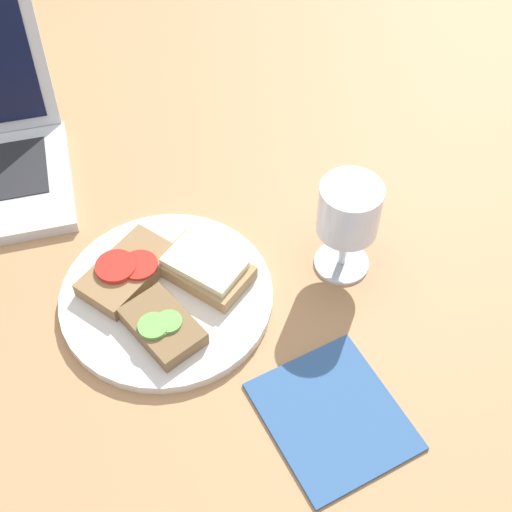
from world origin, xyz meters
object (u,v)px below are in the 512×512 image
at_px(napkin, 333,416).
at_px(wine_glass, 349,214).
at_px(plate, 167,296).
at_px(sandwich_with_tomato, 128,270).
at_px(sandwich_with_cheese, 205,268).
at_px(sandwich_with_cucumber, 162,326).

bearing_deg(napkin, wine_glass, 68.91).
bearing_deg(plate, sandwich_with_tomato, 137.51).
distance_m(sandwich_with_cheese, sandwich_with_tomato, 0.09).
relative_size(sandwich_with_cucumber, sandwich_with_tomato, 0.84).
bearing_deg(sandwich_with_cheese, napkin, -65.90).
xyz_separation_m(sandwich_with_cheese, napkin, (0.10, -0.21, -0.02)).
relative_size(sandwich_with_cucumber, napkin, 0.71).
xyz_separation_m(sandwich_with_cheese, sandwich_with_tomato, (-0.09, 0.02, -0.00)).
bearing_deg(wine_glass, sandwich_with_tomato, 172.34).
height_order(plate, sandwich_with_tomato, sandwich_with_tomato).
distance_m(plate, napkin, 0.25).
height_order(sandwich_with_cucumber, napkin, sandwich_with_cucumber).
bearing_deg(napkin, sandwich_with_cucumber, 137.91).
distance_m(sandwich_with_cucumber, sandwich_with_tomato, 0.09).
bearing_deg(wine_glass, napkin, -111.09).
bearing_deg(sandwich_with_cheese, wine_glass, -4.89).
height_order(plate, sandwich_with_cheese, sandwich_with_cheese).
bearing_deg(sandwich_with_tomato, plate, -42.49).
distance_m(plate, sandwich_with_tomato, 0.06).
distance_m(sandwich_with_cucumber, wine_glass, 0.25).
relative_size(plate, sandwich_with_cucumber, 2.30).
relative_size(sandwich_with_cucumber, wine_glass, 0.83).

